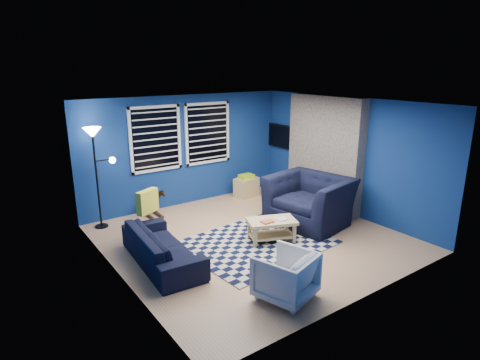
# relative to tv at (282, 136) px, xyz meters

# --- Properties ---
(floor) EXTENTS (5.00, 5.00, 0.00)m
(floor) POSITION_rel_tv_xyz_m (-2.45, -2.00, -1.40)
(floor) COLOR tan
(floor) RESTS_ON ground
(ceiling) EXTENTS (5.00, 5.00, 0.00)m
(ceiling) POSITION_rel_tv_xyz_m (-2.45, -2.00, 1.10)
(ceiling) COLOR white
(ceiling) RESTS_ON wall_back
(wall_back) EXTENTS (5.00, 0.00, 5.00)m
(wall_back) POSITION_rel_tv_xyz_m (-2.45, 0.50, -0.15)
(wall_back) COLOR navy
(wall_back) RESTS_ON floor
(wall_left) EXTENTS (0.00, 5.00, 5.00)m
(wall_left) POSITION_rel_tv_xyz_m (-4.95, -2.00, -0.15)
(wall_left) COLOR navy
(wall_left) RESTS_ON floor
(wall_right) EXTENTS (0.00, 5.00, 5.00)m
(wall_right) POSITION_rel_tv_xyz_m (0.05, -2.00, -0.15)
(wall_right) COLOR navy
(wall_right) RESTS_ON floor
(fireplace) EXTENTS (0.65, 2.00, 2.50)m
(fireplace) POSITION_rel_tv_xyz_m (-0.09, -1.50, -0.20)
(fireplace) COLOR gray
(fireplace) RESTS_ON floor
(window_left) EXTENTS (1.17, 0.06, 1.42)m
(window_left) POSITION_rel_tv_xyz_m (-3.20, 0.46, 0.20)
(window_left) COLOR black
(window_left) RESTS_ON wall_back
(window_right) EXTENTS (1.17, 0.06, 1.42)m
(window_right) POSITION_rel_tv_xyz_m (-1.90, 0.46, 0.20)
(window_right) COLOR black
(window_right) RESTS_ON wall_back
(tv) EXTENTS (0.07, 1.00, 0.58)m
(tv) POSITION_rel_tv_xyz_m (0.00, 0.00, 0.00)
(tv) COLOR black
(tv) RESTS_ON wall_right
(rug) EXTENTS (2.67, 2.21, 0.02)m
(rug) POSITION_rel_tv_xyz_m (-2.53, -2.23, -1.39)
(rug) COLOR black
(rug) RESTS_ON floor
(sofa) EXTENTS (2.01, 0.91, 0.57)m
(sofa) POSITION_rel_tv_xyz_m (-4.23, -1.92, -1.11)
(sofa) COLOR black
(sofa) RESTS_ON floor
(armchair_big) EXTENTS (1.73, 1.58, 0.98)m
(armchair_big) POSITION_rel_tv_xyz_m (-1.06, -2.09, -0.91)
(armchair_big) COLOR black
(armchair_big) RESTS_ON floor
(armchair_bent) EXTENTS (0.91, 0.92, 0.67)m
(armchair_bent) POSITION_rel_tv_xyz_m (-3.28, -3.86, -1.06)
(armchair_bent) COLOR gray
(armchair_bent) RESTS_ON floor
(rocking_horse) EXTENTS (0.31, 0.58, 0.47)m
(rocking_horse) POSITION_rel_tv_xyz_m (-3.50, 0.17, -1.09)
(rocking_horse) COLOR #452316
(rocking_horse) RESTS_ON floor
(coffee_table) EXTENTS (0.99, 0.79, 0.44)m
(coffee_table) POSITION_rel_tv_xyz_m (-2.23, -2.31, -1.10)
(coffee_table) COLOR tan
(coffee_table) RESTS_ON rug
(cabinet) EXTENTS (0.62, 0.47, 0.56)m
(cabinet) POSITION_rel_tv_xyz_m (-1.05, 0.08, -1.15)
(cabinet) COLOR tan
(cabinet) RESTS_ON floor
(floor_lamp) EXTENTS (0.54, 0.34, 2.00)m
(floor_lamp) POSITION_rel_tv_xyz_m (-4.56, 0.18, 0.24)
(floor_lamp) COLOR black
(floor_lamp) RESTS_ON floor
(throw_pillow) EXTENTS (0.46, 0.30, 0.42)m
(throw_pillow) POSITION_rel_tv_xyz_m (-4.08, -1.05, -0.62)
(throw_pillow) COLOR yellow
(throw_pillow) RESTS_ON sofa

